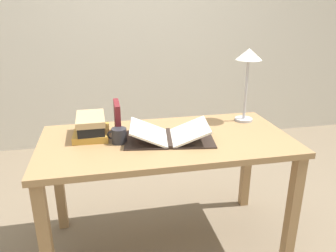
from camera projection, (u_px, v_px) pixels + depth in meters
name	position (u px, v px, depth m)	size (l,w,h in m)	color
ground_plane	(167.00, 242.00, 2.19)	(12.00, 12.00, 0.00)	#70604C
wall_back	(131.00, 25.00, 3.42)	(8.00, 0.06, 2.60)	beige
reading_desk	(167.00, 153.00, 1.97)	(1.47, 0.73, 0.75)	#937047
open_book	(169.00, 135.00, 1.90)	(0.55, 0.36, 0.10)	black
book_stack_tall	(91.00, 127.00, 1.94)	(0.22, 0.28, 0.13)	#BC8933
book_standing_upright	(117.00, 119.00, 1.95)	(0.03, 0.19, 0.20)	maroon
reading_lamp	(248.00, 63.00, 2.10)	(0.17, 0.17, 0.48)	#ADADB2
coffee_mug	(119.00, 136.00, 1.85)	(0.11, 0.09, 0.09)	#28282D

